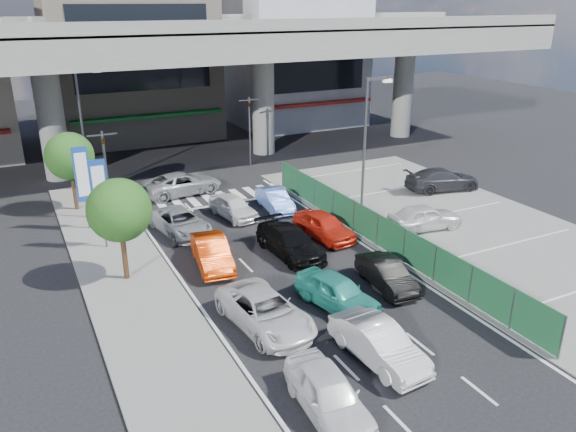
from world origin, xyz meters
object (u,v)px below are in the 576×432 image
traffic_cone (373,218)px  sedan_black_mid (290,242)px  signboard_far (83,177)px  tree_far (70,156)px  traffic_light_left (104,154)px  hatch_black_mid_right (387,274)px  traffic_light_right (249,114)px  crossing_wagon_silver (183,183)px  taxi_orange_left (212,253)px  kei_truck_front_right (275,200)px  sedan_white_mid_left (265,311)px  wagon_silver_front_left (181,222)px  van_white_back_left (328,393)px  street_lamp_right (368,136)px  hatch_white_back_mid (379,343)px  parked_sedan_dgrey (442,179)px  parked_sedan_white (424,217)px  tree_near (119,210)px  street_lamp_left (84,120)px  taxi_orange_right (324,226)px  sedan_white_front_mid (233,207)px  signboard_near (100,192)px  taxi_teal_mid (337,292)px

traffic_cone → sedan_black_mid: bearing=-165.9°
signboard_far → tree_far: (-0.20, 3.51, 0.32)m
traffic_light_left → hatch_black_mid_right: 16.97m
traffic_light_right → crossing_wagon_silver: bearing=-147.0°
traffic_light_left → taxi_orange_left: 9.48m
tree_far → hatch_black_mid_right: (10.93, -16.28, -2.77)m
kei_truck_front_right → sedan_white_mid_left: bearing=-112.4°
hatch_black_mid_right → wagon_silver_front_left: 11.87m
van_white_back_left → street_lamp_right: bearing=56.5°
hatch_white_back_mid → sedan_white_mid_left: size_ratio=0.86×
signboard_far → sedan_white_mid_left: (4.60, -13.33, -2.38)m
parked_sedan_dgrey → sedan_black_mid: bearing=118.8°
hatch_white_back_mid → taxi_orange_left: size_ratio=1.00×
traffic_light_left → sedan_black_mid: bearing=-51.4°
parked_sedan_white → van_white_back_left: bearing=137.6°
hatch_black_mid_right → taxi_orange_left: taxi_orange_left is taller
traffic_light_right → tree_near: size_ratio=1.08×
street_lamp_right → signboard_far: bearing=161.3°
street_lamp_right → street_lamp_left: size_ratio=1.00×
street_lamp_left → wagon_silver_front_left: (3.12, -9.74, -4.14)m
street_lamp_right → van_white_back_left: bearing=-127.6°
taxi_orange_right → hatch_white_back_mid: bearing=-117.8°
traffic_light_left → hatch_black_mid_right: (9.33, -13.78, -3.32)m
hatch_black_mid_right → sedan_black_mid: sedan_black_mid is taller
van_white_back_left → crossing_wagon_silver: 22.42m
tree_near → kei_truck_front_right: bearing=28.1°
sedan_white_mid_left → wagon_silver_front_left: sedan_white_mid_left is taller
sedan_white_front_mid → traffic_cone: bearing=-43.7°
taxi_orange_right → crossing_wagon_silver: size_ratio=0.79×
wagon_silver_front_left → traffic_cone: (10.11, -3.59, -0.26)m
kei_truck_front_right → taxi_orange_right: bearing=-80.1°
sedan_white_front_mid → signboard_far: bearing=158.4°
sedan_white_mid_left → taxi_orange_left: bearing=83.7°
street_lamp_left → hatch_black_mid_right: bearing=-64.4°
hatch_black_mid_right → sedan_white_front_mid: sedan_white_front_mid is taller
signboard_near → hatch_white_back_mid: bearing=-64.2°
signboard_far → parked_sedan_dgrey: signboard_far is taller
tree_near → tree_far: size_ratio=1.00×
street_lamp_right → kei_truck_front_right: size_ratio=2.11×
crossing_wagon_silver → parked_sedan_dgrey: size_ratio=1.03×
traffic_light_left → parked_sedan_white: size_ratio=1.26×
street_lamp_right → wagon_silver_front_left: bearing=167.7°
hatch_black_mid_right → sedan_white_front_mid: 11.41m
sedan_white_mid_left → kei_truck_front_right: 13.12m
tree_far → taxi_teal_mid: 18.83m
hatch_black_mid_right → sedan_white_front_mid: size_ratio=0.97×
van_white_back_left → taxi_orange_right: same height
signboard_near → parked_sedan_white: size_ratio=1.14×
street_lamp_left → crossing_wagon_silver: (5.18, -3.32, -4.06)m
taxi_orange_left → sedan_black_mid: bearing=0.6°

